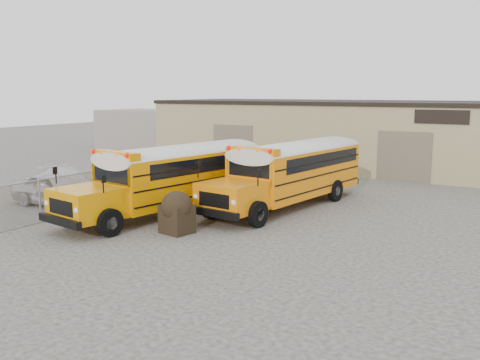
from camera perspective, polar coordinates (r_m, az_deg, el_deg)
The scene contains 10 objects.
ground at distance 21.49m, azimuth -3.95°, elevation -4.94°, with size 120.00×120.00×0.00m, color #353331.
warehouse at distance 39.00m, azimuth 13.27°, elevation 4.83°, with size 30.20×10.20×4.67m.
chainlink_fence at distance 27.29m, azimuth -10.64°, elevation -0.07°, with size 0.07×18.07×1.81m.
distant_building_left at distance 51.88m, azimuth -9.84°, elevation 5.39°, with size 8.00×6.00×3.60m, color gray.
school_bus_left at distance 28.36m, azimuth 2.14°, elevation 2.19°, with size 4.05×10.64×3.04m.
school_bus_right at distance 30.58m, azimuth 11.81°, elevation 2.53°, with size 3.70×10.62×3.04m.
tarp_bundle at distance 20.40m, azimuth -6.76°, elevation -3.36°, with size 1.23×1.19×1.63m.
car_silver at distance 26.48m, azimuth -18.97°, elevation -0.95°, with size 1.88×4.67×1.59m, color silver.
car_white at distance 29.14m, azimuth -18.01°, elevation -0.20°, with size 1.93×4.74×1.37m, color silver.
car_dark at distance 31.47m, azimuth -10.58°, elevation 0.88°, with size 1.56×4.48×1.47m, color black.
Camera 1 is at (12.06, -16.97, 5.32)m, focal length 40.00 mm.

